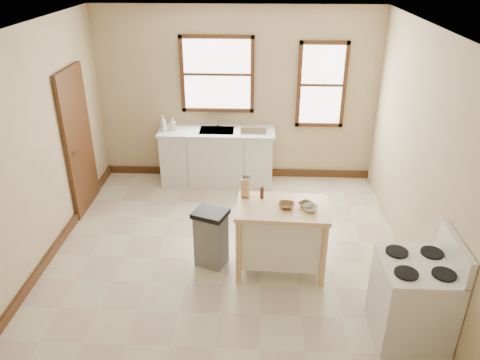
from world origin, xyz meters
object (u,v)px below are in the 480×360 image
trash_bin (211,238)px  soap_bottle_b (173,124)px  bowl_a (287,206)px  dish_rack (254,129)px  knife_block (246,188)px  bowl_b (306,205)px  pepper_grinder (262,193)px  soap_bottle_a (163,124)px  bowl_c (310,208)px  kitchen_island (281,238)px  gas_stove (414,290)px

trash_bin → soap_bottle_b: bearing=131.0°
soap_bottle_b → bowl_a: bearing=-69.4°
dish_rack → bowl_a: (0.42, -2.33, -0.08)m
knife_block → bowl_b: (0.70, -0.23, -0.08)m
dish_rack → pepper_grinder: (0.14, -2.12, -0.02)m
soap_bottle_a → bowl_c: bearing=-57.8°
bowl_b → bowl_c: size_ratio=0.96×
dish_rack → bowl_b: bearing=-52.5°
pepper_grinder → trash_bin: size_ratio=0.20×
dish_rack → pepper_grinder: size_ratio=2.82×
soap_bottle_a → knife_block: bearing=-65.8°
kitchen_island → dish_rack: bearing=101.9°
kitchen_island → bowl_a: 0.46m
bowl_b → knife_block: bearing=162.1°
soap_bottle_b → kitchen_island: bearing=-69.8°
gas_stove → knife_block: bearing=141.9°
soap_bottle_a → trash_bin: bearing=-76.2°
pepper_grinder → gas_stove: 1.97m
bowl_c → trash_bin: bearing=172.9°
bowl_a → trash_bin: (-0.89, 0.09, -0.53)m
dish_rack → trash_bin: (-0.47, -2.24, -0.60)m
kitchen_island → trash_bin: 0.85m
knife_block → pepper_grinder: size_ratio=1.33×
dish_rack → knife_block: size_ratio=2.12×
bowl_b → trash_bin: 1.23m
soap_bottle_a → pepper_grinder: soap_bottle_a is taller
soap_bottle_a → trash_bin: soap_bottle_a is taller
bowl_b → dish_rack: bearing=105.8°
pepper_grinder → bowl_a: pepper_grinder is taller
knife_block → bowl_c: 0.81m
kitchen_island → pepper_grinder: (-0.24, 0.18, 0.51)m
kitchen_island → bowl_b: size_ratio=6.37×
soap_bottle_a → bowl_b: size_ratio=1.51×
soap_bottle_a → bowl_b: (2.08, -2.25, -0.15)m
soap_bottle_a → knife_block: soap_bottle_a is taller
bowl_a → bowl_c: size_ratio=1.09×
gas_stove → bowl_c: bearing=132.9°
soap_bottle_b → bowl_a: 2.92m
kitchen_island → knife_block: size_ratio=5.34×
soap_bottle_b → trash_bin: size_ratio=0.25×
bowl_c → dish_rack: bearing=106.1°
soap_bottle_b → knife_block: size_ratio=0.95×
pepper_grinder → bowl_b: (0.51, -0.17, -0.05)m
kitchen_island → bowl_a: bearing=-26.6°
soap_bottle_b → trash_bin: 2.50m
bowl_c → gas_stove: 1.39m
soap_bottle_a → dish_rack: soap_bottle_a is taller
dish_rack → gas_stove: gas_stove is taller
kitchen_island → pepper_grinder: 0.59m
kitchen_island → soap_bottle_a: bearing=131.3°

